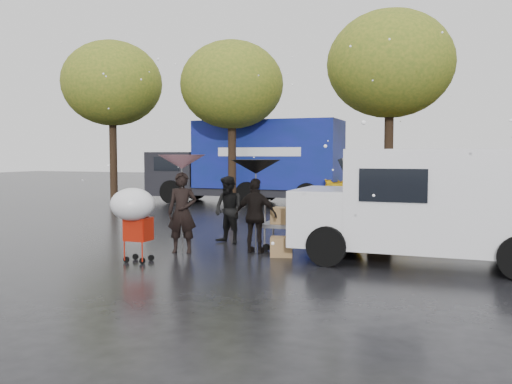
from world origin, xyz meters
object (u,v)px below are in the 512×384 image
(shopping_cart, at_px, (133,209))
(white_van, at_px, (431,203))
(person_pink, at_px, (182,213))
(blue_truck, at_px, (250,162))
(person_black, at_px, (256,216))
(vendor_cart, at_px, (301,218))
(yellow_taxi, at_px, (390,189))

(shopping_cart, distance_m, white_van, 5.73)
(person_pink, relative_size, shopping_cart, 1.18)
(shopping_cart, relative_size, white_van, 0.30)
(blue_truck, bearing_deg, person_black, -68.48)
(vendor_cart, distance_m, shopping_cart, 3.63)
(person_black, xyz_separation_m, white_van, (3.55, 0.13, 0.36))
(person_pink, distance_m, blue_truck, 11.67)
(yellow_taxi, bearing_deg, blue_truck, 78.91)
(white_van, relative_size, blue_truck, 0.59)
(vendor_cart, distance_m, white_van, 2.79)
(person_pink, relative_size, vendor_cart, 1.14)
(vendor_cart, relative_size, blue_truck, 0.18)
(person_pink, bearing_deg, vendor_cart, 10.39)
(person_pink, bearing_deg, person_black, 4.75)
(blue_truck, xyz_separation_m, yellow_taxi, (5.94, -0.88, -0.93))
(person_pink, distance_m, shopping_cart, 1.40)
(vendor_cart, xyz_separation_m, yellow_taxi, (0.86, 9.31, 0.10))
(blue_truck, bearing_deg, white_van, -53.77)
(shopping_cart, relative_size, yellow_taxi, 0.30)
(white_van, distance_m, blue_truck, 13.20)
(vendor_cart, bearing_deg, person_black, -145.26)
(white_van, xyz_separation_m, blue_truck, (-7.79, 10.63, 0.60))
(white_van, xyz_separation_m, yellow_taxi, (-1.86, 9.75, -0.33))
(person_black, distance_m, blue_truck, 11.61)
(person_pink, height_order, vendor_cart, person_pink)
(person_pink, relative_size, white_van, 0.35)
(blue_truck, bearing_deg, vendor_cart, -63.52)
(vendor_cart, relative_size, white_van, 0.31)
(vendor_cart, height_order, shopping_cart, shopping_cart)
(vendor_cart, relative_size, yellow_taxi, 0.31)
(shopping_cart, bearing_deg, yellow_taxi, 73.43)
(person_pink, xyz_separation_m, vendor_cart, (2.31, 1.12, -0.14))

